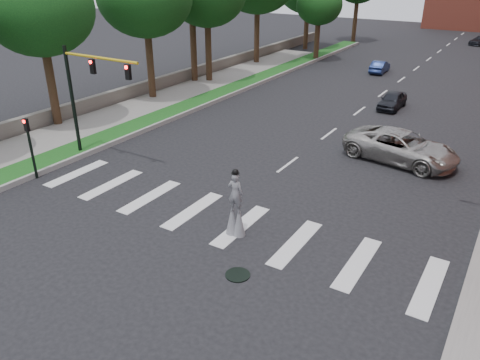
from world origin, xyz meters
TOP-DOWN VIEW (x-y plane):
  - ground_plane at (0.00, 0.00)m, footprint 160.00×160.00m
  - grass_median at (-11.50, 20.00)m, footprint 2.00×60.00m
  - median_curb at (-10.45, 20.00)m, footprint 0.20×60.00m
  - sidewalk_left at (-14.50, 10.00)m, footprint 4.00×60.00m
  - stone_wall at (-17.00, 22.00)m, footprint 0.50×56.00m
  - manhole at (3.00, -2.00)m, footprint 0.90×0.90m
  - traffic_signal at (-9.78, 3.00)m, footprint 5.30×0.23m
  - secondary_signal at (-10.30, -0.50)m, footprint 0.25×0.21m
  - stilt_performer at (1.44, 0.32)m, footprint 0.84×0.56m
  - suv_crossing at (5.11, 11.77)m, footprint 6.64×3.90m
  - car_near at (1.84, 21.97)m, footprint 1.56×3.76m
  - car_mid at (-2.71, 33.90)m, footprint 1.43×3.70m
  - tree_1 at (-16.38, 5.73)m, footprint 6.82×6.82m
  - tree_6 at (-10.79, 36.53)m, footprint 4.99×4.99m

SIDE VIEW (x-z plane):
  - ground_plane at x=0.00m, z-range 0.00..0.00m
  - manhole at x=3.00m, z-range 0.00..0.04m
  - sidewalk_left at x=-14.50m, z-range 0.00..0.18m
  - grass_median at x=-11.50m, z-range 0.00..0.25m
  - median_curb at x=-10.45m, z-range 0.00..0.28m
  - stone_wall at x=-17.00m, z-range 0.00..1.10m
  - car_mid at x=-2.71m, z-range 0.00..1.20m
  - car_near at x=1.84m, z-range 0.00..1.27m
  - suv_crossing at x=5.11m, z-range 0.00..1.73m
  - stilt_performer at x=1.44m, z-range -0.32..2.64m
  - secondary_signal at x=-10.30m, z-range 0.33..3.56m
  - traffic_signal at x=-9.78m, z-range 1.05..7.25m
  - tree_6 at x=-10.79m, z-range 1.85..9.89m
  - tree_1 at x=-16.38m, z-range 2.30..12.77m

